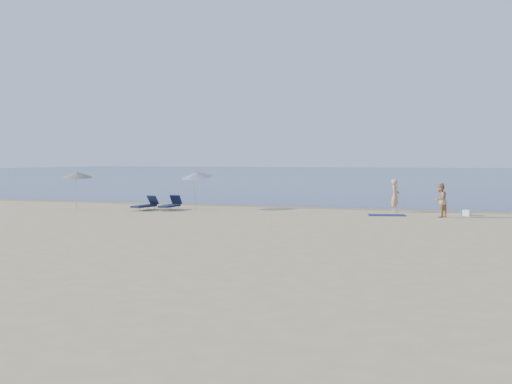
{
  "coord_description": "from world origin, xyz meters",
  "views": [
    {
      "loc": [
        7.15,
        -14.91,
        2.72
      ],
      "look_at": [
        -3.72,
        16.0,
        1.0
      ],
      "focal_mm": 45.0,
      "sensor_mm": 36.0,
      "label": 1
    }
  ],
  "objects_px": {
    "blue_cooler": "(465,212)",
    "umbrella_near": "(197,175)",
    "person_right": "(440,200)",
    "person_left": "(395,196)"
  },
  "relations": [
    {
      "from": "blue_cooler",
      "to": "person_right",
      "type": "bearing_deg",
      "value": -139.24
    },
    {
      "from": "person_right",
      "to": "umbrella_near",
      "type": "bearing_deg",
      "value": -68.34
    },
    {
      "from": "person_right",
      "to": "blue_cooler",
      "type": "xyz_separation_m",
      "value": [
        1.07,
        1.46,
        -0.64
      ]
    },
    {
      "from": "umbrella_near",
      "to": "person_right",
      "type": "bearing_deg",
      "value": 11.36
    },
    {
      "from": "person_right",
      "to": "blue_cooler",
      "type": "relative_size",
      "value": 3.85
    },
    {
      "from": "person_right",
      "to": "blue_cooler",
      "type": "height_order",
      "value": "person_right"
    },
    {
      "from": "blue_cooler",
      "to": "umbrella_near",
      "type": "bearing_deg",
      "value": 170.18
    },
    {
      "from": "person_left",
      "to": "person_right",
      "type": "bearing_deg",
      "value": -124.73
    },
    {
      "from": "person_right",
      "to": "umbrella_near",
      "type": "distance_m",
      "value": 12.67
    },
    {
      "from": "person_left",
      "to": "blue_cooler",
      "type": "xyz_separation_m",
      "value": [
        3.38,
        -0.77,
        -0.7
      ]
    }
  ]
}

